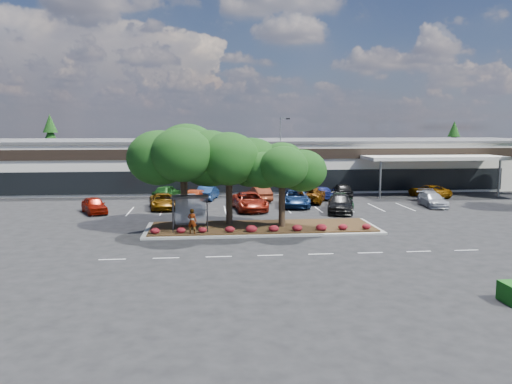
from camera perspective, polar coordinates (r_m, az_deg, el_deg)
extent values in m
plane|color=black|center=(35.42, 4.67, -5.50)|extent=(160.00, 160.00, 0.00)
cube|color=silver|center=(68.41, -0.48, 3.30)|extent=(80.00, 20.00, 6.00)
cube|color=#505052|center=(68.26, -0.48, 5.90)|extent=(80.40, 20.40, 0.30)
cube|color=black|center=(58.32, 0.44, 4.36)|extent=(80.00, 0.25, 1.20)
cube|color=black|center=(58.58, 0.43, 1.23)|extent=(60.00, 0.18, 2.60)
cube|color=#B80D0D|center=(57.91, -5.48, 4.31)|extent=(6.00, 0.12, 1.00)
cube|color=silver|center=(61.48, 19.61, 3.72)|extent=(16.00, 5.00, 0.40)
cylinder|color=slate|center=(57.13, 14.01, 1.36)|extent=(0.24, 0.24, 4.20)
cylinder|color=slate|center=(63.26, 26.03, 1.39)|extent=(0.24, 0.24, 4.20)
cube|color=#969691|center=(38.98, 0.70, -4.17)|extent=(18.00, 6.00, 0.15)
cube|color=#463217|center=(38.96, 0.70, -3.99)|extent=(17.20, 5.20, 0.12)
cube|color=silver|center=(31.48, -16.11, -7.41)|extent=(1.60, 0.12, 0.01)
cube|color=silver|center=(31.06, -10.24, -7.43)|extent=(1.60, 0.12, 0.01)
cube|color=silver|center=(30.97, -4.28, -7.37)|extent=(1.60, 0.12, 0.01)
cube|color=silver|center=(31.21, 1.64, -7.24)|extent=(1.60, 0.12, 0.01)
cube|color=silver|center=(31.78, 7.42, -7.03)|extent=(1.60, 0.12, 0.01)
cube|color=silver|center=(32.65, 12.93, -6.77)|extent=(1.60, 0.12, 0.01)
cube|color=silver|center=(33.80, 18.11, -6.47)|extent=(1.60, 0.12, 0.01)
cube|color=silver|center=(35.20, 22.91, -6.14)|extent=(1.60, 0.12, 0.01)
cube|color=silver|center=(49.16, -17.67, -2.18)|extent=(0.12, 5.00, 0.01)
cube|color=silver|center=(48.62, -14.21, -2.16)|extent=(0.12, 5.00, 0.01)
cube|color=silver|center=(48.27, -10.68, -2.13)|extent=(0.12, 5.00, 0.01)
cube|color=silver|center=(48.11, -7.12, -2.09)|extent=(0.12, 5.00, 0.01)
cube|color=silver|center=(48.13, -3.54, -2.04)|extent=(0.12, 5.00, 0.01)
cube|color=silver|center=(48.34, 0.01, -1.99)|extent=(0.12, 5.00, 0.01)
cube|color=silver|center=(48.73, 3.53, -1.93)|extent=(0.12, 5.00, 0.01)
cube|color=silver|center=(49.30, 6.97, -1.86)|extent=(0.12, 5.00, 0.01)
cube|color=silver|center=(50.05, 10.32, -1.79)|extent=(0.12, 5.00, 0.01)
cube|color=silver|center=(50.96, 13.57, -1.71)|extent=(0.12, 5.00, 0.01)
cube|color=silver|center=(52.03, 16.69, -1.63)|extent=(0.12, 5.00, 0.01)
cube|color=silver|center=(53.24, 19.67, -1.55)|extent=(0.12, 5.00, 0.01)
cylinder|color=black|center=(38.01, -9.37, -2.37)|extent=(0.08, 0.08, 2.50)
cylinder|color=black|center=(37.93, -5.60, -2.32)|extent=(0.08, 0.08, 2.50)
cylinder|color=black|center=(36.73, -9.49, -2.71)|extent=(0.08, 0.08, 2.50)
cylinder|color=black|center=(36.65, -5.59, -2.66)|extent=(0.08, 0.08, 2.50)
cube|color=black|center=(37.11, -7.55, -0.55)|extent=(2.75, 1.55, 0.10)
cube|color=silver|center=(37.93, -7.49, -2.16)|extent=(2.30, 0.03, 2.00)
cube|color=black|center=(37.70, -7.48, -3.65)|extent=(2.00, 0.35, 0.06)
cone|color=#163C12|center=(83.42, -22.37, 4.86)|extent=(4.40, 4.40, 10.00)
cone|color=#163C12|center=(87.83, 21.61, 4.67)|extent=(3.96, 3.96, 9.00)
imported|color=#594C47|center=(36.28, -7.31, -3.33)|extent=(0.77, 0.63, 1.83)
cube|color=#969691|center=(63.12, 2.76, 0.39)|extent=(0.50, 0.50, 0.40)
cylinder|color=slate|center=(62.72, 2.79, 4.55)|extent=(0.14, 0.14, 8.78)
cube|color=slate|center=(62.83, 3.20, 8.42)|extent=(0.93, 0.43, 0.14)
cube|color=black|center=(63.03, 3.62, 8.35)|extent=(0.51, 0.40, 0.18)
imported|color=maroon|center=(48.45, -18.01, -1.45)|extent=(3.41, 4.72, 1.49)
imported|color=#633B04|center=(49.45, -10.60, -1.05)|extent=(3.14, 5.55, 1.46)
imported|color=#4C4D52|center=(47.34, -7.77, -1.29)|extent=(3.46, 5.13, 1.60)
imported|color=maroon|center=(47.74, -0.72, -1.08)|extent=(3.38, 6.35, 1.70)
imported|color=navy|center=(50.18, 4.53, -0.72)|extent=(3.47, 6.24, 1.65)
imported|color=black|center=(47.22, 9.62, -1.31)|extent=(3.73, 6.09, 1.65)
imported|color=#1E4D28|center=(50.50, 9.76, -0.89)|extent=(1.78, 4.20, 1.42)
imported|color=slate|center=(55.05, 19.22, -0.55)|extent=(2.92, 4.97, 1.35)
imported|color=#A2A6AD|center=(52.89, 19.53, -0.86)|extent=(2.26, 4.86, 1.38)
imported|color=#1A4E18|center=(55.88, -10.16, -0.01)|extent=(3.31, 5.05, 1.60)
imported|color=navy|center=(54.89, -5.53, -0.08)|extent=(2.67, 4.97, 1.55)
imported|color=maroon|center=(53.12, -6.78, -0.44)|extent=(2.64, 4.44, 1.38)
imported|color=maroon|center=(53.84, 0.43, -0.19)|extent=(2.41, 4.93, 1.56)
imported|color=#683406|center=(53.25, 6.43, -0.29)|extent=(4.82, 6.42, 1.62)
imported|color=navy|center=(55.95, 7.49, -0.07)|extent=(1.91, 4.69, 1.36)
imported|color=black|center=(57.27, 9.84, 0.20)|extent=(2.51, 5.05, 1.65)
imported|color=#7A4505|center=(59.84, 19.14, 0.10)|extent=(4.01, 5.63, 1.43)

